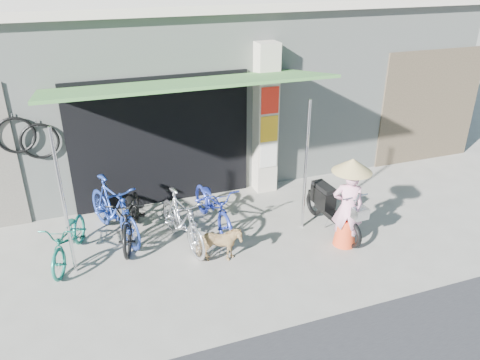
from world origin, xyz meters
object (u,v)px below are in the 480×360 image
object	(u,v)px
bike_teal	(69,239)
bike_navy	(213,205)
street_dog	(219,245)
bike_black	(131,215)
nun	(348,203)
moped	(331,207)
bike_silver	(182,220)
bike_blue	(114,209)

from	to	relation	value
bike_teal	bike_navy	xyz separation A→B (m)	(2.44, 0.19, 0.05)
bike_teal	street_dog	size ratio (longest dim) A/B	2.05
bike_black	nun	xyz separation A→B (m)	(3.33, -1.40, 0.34)
bike_navy	moped	distance (m)	2.08
bike_navy	moped	xyz separation A→B (m)	(1.94, -0.76, -0.02)
bike_teal	moped	distance (m)	4.41
nun	bike_silver	bearing A→B (deg)	12.96
street_dog	bike_silver	bearing A→B (deg)	48.70
bike_silver	street_dog	xyz separation A→B (m)	(0.43, -0.65, -0.17)
bike_silver	nun	xyz separation A→B (m)	(2.57, -0.90, 0.31)
street_dog	nun	distance (m)	2.21
bike_blue	bike_silver	world-z (taller)	bike_blue
bike_blue	moped	size ratio (longest dim) A/B	1.06
bike_black	nun	bearing A→B (deg)	-7.89
bike_blue	bike_black	distance (m)	0.33
bike_black	bike_navy	distance (m)	1.42
bike_navy	moped	world-z (taller)	moped
bike_teal	nun	distance (m)	4.50
moped	nun	world-z (taller)	nun
bike_silver	moped	distance (m)	2.62
bike_navy	nun	xyz separation A→B (m)	(1.91, -1.29, 0.35)
street_dog	bike_navy	bearing A→B (deg)	3.12
bike_teal	street_dog	distance (m)	2.37
bike_teal	nun	size ratio (longest dim) A/B	0.96
bike_blue	bike_navy	distance (m)	1.71
bike_teal	moped	xyz separation A→B (m)	(4.38, -0.57, 0.04)
bike_black	bike_silver	world-z (taller)	bike_silver
bike_navy	moped	size ratio (longest dim) A/B	1.02
bike_silver	street_dog	bearing A→B (deg)	-68.84
bike_black	bike_blue	bearing A→B (deg)	161.83
bike_blue	street_dog	bearing A→B (deg)	-62.65
bike_silver	street_dog	world-z (taller)	bike_silver
bike_black	bike_silver	xyz separation A→B (m)	(0.76, -0.49, 0.03)
bike_black	nun	size ratio (longest dim) A/B	1.09
bike_navy	bike_blue	bearing A→B (deg)	165.47
bike_blue	bike_black	size ratio (longest dim) A/B	1.03
moped	bike_silver	bearing A→B (deg)	167.91
bike_blue	street_dog	distance (m)	1.98
bike_navy	moped	bearing A→B (deg)	-26.45
street_dog	nun	xyz separation A→B (m)	(2.14, -0.25, 0.48)
bike_silver	moped	bearing A→B (deg)	-20.45
street_dog	nun	world-z (taller)	nun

